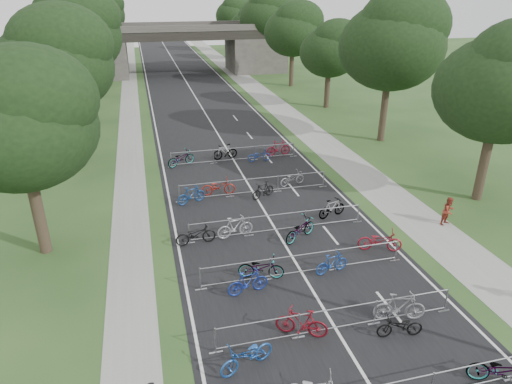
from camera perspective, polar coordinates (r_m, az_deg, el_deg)
road at (r=56.71m, az=-7.79°, el=12.02°), size 11.00×140.00×0.01m
sidewalk_right at (r=58.15m, az=0.23°, el=12.54°), size 3.00×140.00×0.01m
sidewalk_left at (r=56.38m, az=-15.51°, el=11.31°), size 2.00×140.00×0.01m
lane_markings at (r=56.72m, az=-7.79°, el=12.02°), size 0.12×140.00×0.00m
overpass_bridge at (r=70.88m, az=-9.54°, el=17.23°), size 31.00×8.00×7.05m
tree_left_0 at (r=22.30m, az=-27.35°, el=7.76°), size 6.72×6.72×10.25m
tree_right_0 at (r=29.02m, az=28.57°, el=11.71°), size 7.17×7.17×10.93m
tree_left_1 at (r=33.74m, az=-23.69°, el=14.64°), size 7.56×7.56×11.53m
tree_right_1 at (r=38.51m, az=16.82°, el=17.46°), size 8.18×8.18×12.47m
tree_left_2 at (r=45.48m, az=-21.81°, el=17.99°), size 8.40×8.40×12.81m
tree_right_2 at (r=49.39m, az=9.35°, el=17.13°), size 6.16×6.16×9.39m
tree_left_3 at (r=57.52m, az=-20.31°, el=17.54°), size 6.72×6.72×10.25m
tree_right_3 at (r=60.44m, az=4.74°, el=19.54°), size 7.17×7.17×10.93m
tree_left_4 at (r=69.38m, az=-19.62°, el=19.23°), size 7.56×7.56×11.53m
tree_right_4 at (r=71.82m, az=1.49°, el=21.12°), size 8.18×8.18×12.47m
tree_left_5 at (r=81.29m, az=-19.13°, el=20.43°), size 8.40×8.40×12.81m
tree_right_5 at (r=83.54m, az=-0.89°, el=20.22°), size 6.16×6.16×9.39m
tree_left_6 at (r=93.34m, az=-18.54°, el=19.83°), size 6.72×6.72×10.25m
tree_right_6 at (r=95.17m, az=-2.70°, el=21.28°), size 7.17×7.17×10.93m
barrier_row_2 at (r=17.83m, az=10.20°, el=-15.38°), size 9.70×0.08×1.10m
barrier_row_3 at (r=20.64m, az=5.93°, el=-8.96°), size 9.70×0.08×1.10m
barrier_row_4 at (r=23.89m, az=2.69°, el=-3.90°), size 9.70×0.08×1.10m
barrier_row_5 at (r=28.23m, az=-0.23°, el=0.74°), size 9.70×0.08×1.10m
barrier_row_6 at (r=33.68m, az=-2.73°, el=4.69°), size 9.70×0.08×1.10m
bike_7 at (r=17.60m, az=28.42°, el=-19.05°), size 2.22×1.65×1.12m
bike_8 at (r=16.20m, az=-1.14°, el=-19.83°), size 2.18×1.38×1.08m
bike_9 at (r=17.44m, az=5.71°, el=-15.93°), size 1.99×1.41×1.18m
bike_10 at (r=18.18m, az=17.56°, el=-15.76°), size 1.80×0.86×0.91m
bike_11 at (r=18.83m, az=17.50°, el=-13.56°), size 2.10×1.02×1.22m
bike_12 at (r=19.40m, az=-1.03°, el=-11.24°), size 1.88×0.79×1.09m
bike_13 at (r=20.33m, az=0.64°, el=-9.43°), size 2.14×1.30×1.06m
bike_14 at (r=20.95m, az=9.45°, el=-8.79°), size 1.72×0.77×1.00m
bike_15 at (r=23.06m, az=15.23°, el=-5.89°), size 2.25×1.41×1.12m
bike_16 at (r=23.02m, az=-7.55°, el=-5.30°), size 2.07×0.87×1.06m
bike_17 at (r=23.42m, az=-2.64°, el=-4.41°), size 1.99×0.81×1.16m
bike_18 at (r=23.33m, az=5.50°, el=-4.68°), size 2.23×1.76×1.13m
bike_19 at (r=25.78m, az=9.47°, el=-2.02°), size 1.87×1.00×1.08m
bike_20 at (r=27.29m, az=-8.11°, el=-0.37°), size 1.88×1.10×1.09m
bike_21 at (r=28.24m, az=-4.75°, el=0.66°), size 2.12×0.87×1.09m
bike_22 at (r=27.74m, az=0.88°, el=0.23°), size 1.74×1.21×1.03m
bike_23 at (r=29.65m, az=4.56°, el=1.70°), size 1.90×1.08×0.94m
bike_24 at (r=33.26m, az=-9.37°, el=4.17°), size 2.27×1.62×1.13m
bike_25 at (r=34.24m, az=-3.89°, el=5.03°), size 1.94×0.78×1.13m
bike_26 at (r=33.72m, az=0.40°, el=4.58°), size 1.73×0.61×0.91m
bike_27 at (r=34.91m, az=2.80°, el=5.49°), size 2.04×0.83×1.19m
pedestrian_b at (r=26.66m, az=22.94°, el=-2.22°), size 0.92×0.81×1.57m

